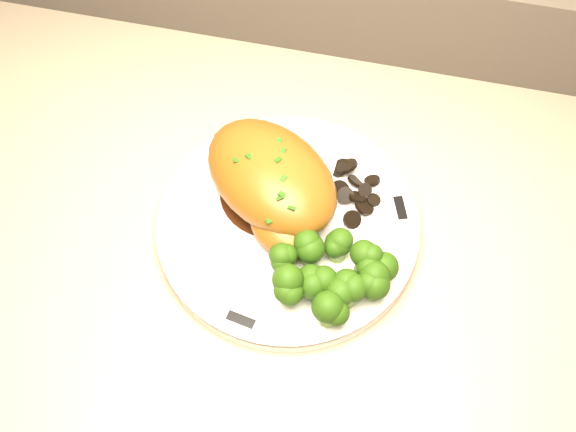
# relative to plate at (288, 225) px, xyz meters

# --- Properties ---
(plate) EXTENTS (0.32, 0.32, 0.02)m
(plate) POSITION_rel_plate_xyz_m (0.00, 0.00, 0.00)
(plate) COLOR white
(plate) RESTS_ON counter
(rim_accent_0) EXTENTS (0.02, 0.03, 0.00)m
(rim_accent_0) POSITION_rel_plate_xyz_m (0.11, 0.04, 0.01)
(rim_accent_0) COLOR black
(rim_accent_0) RESTS_ON plate
(rim_accent_1) EXTENTS (0.02, 0.03, 0.00)m
(rim_accent_1) POSITION_rel_plate_xyz_m (-0.09, 0.07, 0.01)
(rim_accent_1) COLOR black
(rim_accent_1) RESTS_ON plate
(rim_accent_2) EXTENTS (0.03, 0.01, 0.00)m
(rim_accent_2) POSITION_rel_plate_xyz_m (-0.02, -0.11, 0.01)
(rim_accent_2) COLOR black
(rim_accent_2) RESTS_ON plate
(gravy_pool) EXTENTS (0.10, 0.10, 0.00)m
(gravy_pool) POSITION_rel_plate_xyz_m (-0.02, 0.03, 0.01)
(gravy_pool) COLOR #39190A
(gravy_pool) RESTS_ON plate
(chicken_breast) EXTENTS (0.18, 0.18, 0.06)m
(chicken_breast) POSITION_rel_plate_xyz_m (-0.02, 0.02, 0.04)
(chicken_breast) COLOR brown
(chicken_breast) RESTS_ON plate
(mushroom_pile) EXTENTS (0.09, 0.06, 0.02)m
(mushroom_pile) POSITION_rel_plate_xyz_m (0.04, 0.04, 0.01)
(mushroom_pile) COLOR black
(mushroom_pile) RESTS_ON plate
(broccoli_florets) EXTENTS (0.12, 0.09, 0.04)m
(broccoli_florets) POSITION_rel_plate_xyz_m (0.06, -0.06, 0.03)
(broccoli_florets) COLOR olive
(broccoli_florets) RESTS_ON plate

